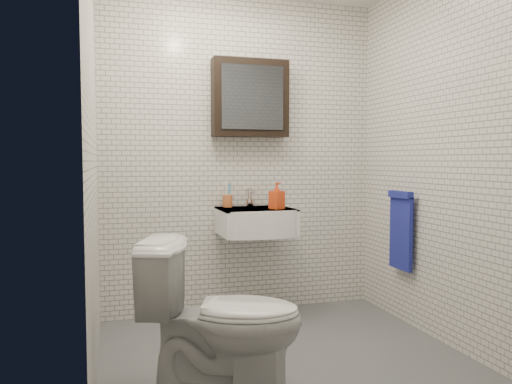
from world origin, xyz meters
TOP-DOWN VIEW (x-y plane):
  - ground at (0.00, 0.00)m, footprint 2.20×2.00m
  - room_shell at (0.00, 0.00)m, footprint 2.22×2.02m
  - washbasin at (0.05, 0.73)m, footprint 0.55×0.50m
  - faucet at (0.05, 0.93)m, footprint 0.06×0.20m
  - mirror_cabinet at (0.05, 0.93)m, footprint 0.60×0.15m
  - towel_rail at (1.04, 0.35)m, footprint 0.09×0.30m
  - toothbrush_cup at (-0.13, 0.94)m, footprint 0.09×0.09m
  - soap_bottle at (0.19, 0.68)m, footprint 0.12×0.13m
  - toilet at (-0.47, -0.42)m, footprint 0.91×0.69m

SIDE VIEW (x-z plane):
  - ground at x=0.00m, z-range 0.00..0.01m
  - toilet at x=-0.47m, z-range 0.00..0.82m
  - towel_rail at x=1.04m, z-range 0.43..1.01m
  - washbasin at x=0.05m, z-range 0.66..0.86m
  - toothbrush_cup at x=-0.13m, z-range 0.80..1.01m
  - faucet at x=0.05m, z-range 0.84..0.99m
  - soap_bottle at x=0.19m, z-range 0.85..1.05m
  - room_shell at x=0.00m, z-range 0.21..2.72m
  - mirror_cabinet at x=0.05m, z-range 1.40..2.00m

